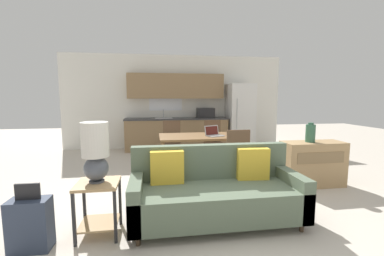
{
  "coord_description": "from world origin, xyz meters",
  "views": [
    {
      "loc": [
        -0.66,
        -2.97,
        1.5
      ],
      "look_at": [
        0.02,
        1.5,
        0.95
      ],
      "focal_mm": 24.0,
      "sensor_mm": 36.0,
      "label": 1
    }
  ],
  "objects": [
    {
      "name": "couch",
      "position": [
        0.06,
        -0.06,
        0.35
      ],
      "size": [
        2.0,
        0.8,
        0.9
      ],
      "color": "#3D2D1E",
      "rests_on": "ground_plane"
    },
    {
      "name": "credenza",
      "position": [
        1.99,
        0.91,
        0.38
      ],
      "size": [
        1.03,
        0.42,
        0.75
      ],
      "color": "tan",
      "rests_on": "ground_plane"
    },
    {
      "name": "side_table",
      "position": [
        -1.26,
        -0.19,
        0.39
      ],
      "size": [
        0.44,
        0.44,
        0.59
      ],
      "color": "tan",
      "rests_on": "ground_plane"
    },
    {
      "name": "table_lamp",
      "position": [
        -1.27,
        -0.17,
        0.93
      ],
      "size": [
        0.28,
        0.28,
        0.65
      ],
      "color": "#4C515B",
      "rests_on": "side_table"
    },
    {
      "name": "dining_chair_far_right",
      "position": [
        0.73,
        2.78,
        0.51
      ],
      "size": [
        0.45,
        0.45,
        0.96
      ],
      "rotation": [
        0.0,
        0.0,
        0.08
      ],
      "color": "brown",
      "rests_on": "ground_plane"
    },
    {
      "name": "vase",
      "position": [
        1.93,
        0.91,
        0.9
      ],
      "size": [
        0.15,
        0.15,
        0.32
      ],
      "color": "#336047",
      "rests_on": "credenza"
    },
    {
      "name": "dining_table",
      "position": [
        0.23,
        1.99,
        0.68
      ],
      "size": [
        1.56,
        0.9,
        0.74
      ],
      "color": "brown",
      "rests_on": "ground_plane"
    },
    {
      "name": "laptop",
      "position": [
        0.51,
        1.91,
        0.78
      ],
      "size": [
        0.39,
        0.36,
        0.2
      ],
      "rotation": [
        0.0,
        0.0,
        0.4
      ],
      "color": "#B7BABC",
      "rests_on": "dining_table"
    },
    {
      "name": "refrigerator",
      "position": [
        1.85,
        4.22,
        0.94
      ],
      "size": [
        0.72,
        0.75,
        1.87
      ],
      "color": "white",
      "rests_on": "ground_plane"
    },
    {
      "name": "kitchen_counter",
      "position": [
        0.02,
        4.33,
        0.84
      ],
      "size": [
        2.9,
        0.65,
        2.15
      ],
      "color": "#8E704C",
      "rests_on": "ground_plane"
    },
    {
      "name": "dining_chair_near_right",
      "position": [
        0.73,
        1.19,
        0.51
      ],
      "size": [
        0.43,
        0.43,
        0.96
      ],
      "rotation": [
        0.0,
        0.0,
        3.16
      ],
      "color": "brown",
      "rests_on": "ground_plane"
    },
    {
      "name": "dining_chair_far_left",
      "position": [
        -0.25,
        2.81,
        0.51
      ],
      "size": [
        0.47,
        0.47,
        0.96
      ],
      "rotation": [
        0.0,
        0.0,
        -0.14
      ],
      "color": "brown",
      "rests_on": "ground_plane"
    },
    {
      "name": "ground_plane",
      "position": [
        0.0,
        0.0,
        0.0
      ],
      "size": [
        20.0,
        20.0,
        0.0
      ],
      "primitive_type": "plane",
      "color": "beige"
    },
    {
      "name": "suitcase",
      "position": [
        -1.87,
        -0.39,
        0.27
      ],
      "size": [
        0.37,
        0.22,
        0.68
      ],
      "color": "#2D384C",
      "rests_on": "ground_plane"
    },
    {
      "name": "wall_back",
      "position": [
        -0.0,
        4.63,
        1.35
      ],
      "size": [
        6.4,
        0.07,
        2.7
      ],
      "color": "silver",
      "rests_on": "ground_plane"
    }
  ]
}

